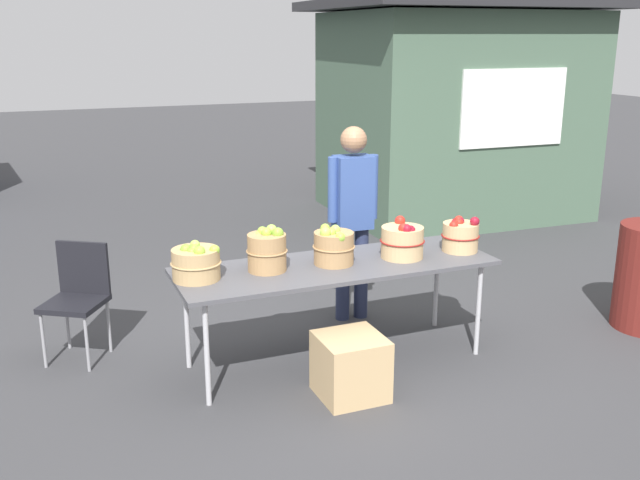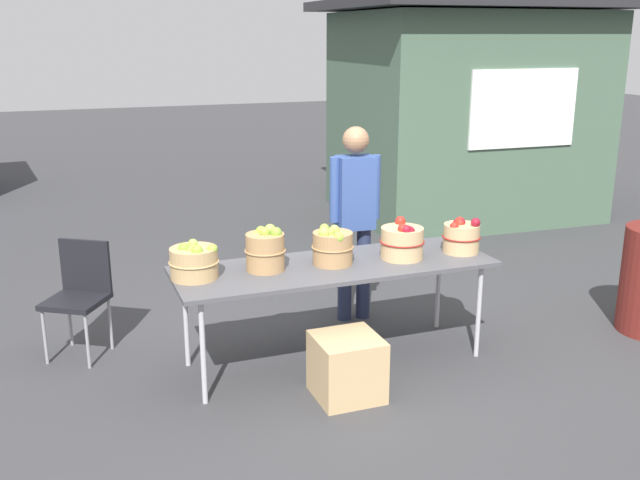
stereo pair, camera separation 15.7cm
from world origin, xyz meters
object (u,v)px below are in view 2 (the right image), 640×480
apple_basket_red_0 (402,242)px  vendor_adult (355,209)px  apple_basket_red_1 (461,236)px  produce_crate (347,367)px  apple_basket_green_0 (194,262)px  apple_basket_green_2 (332,247)px  folding_chair (80,289)px  market_table (335,270)px  apple_basket_green_1 (265,250)px

apple_basket_red_0 → vendor_adult: vendor_adult is taller
apple_basket_red_1 → produce_crate: apple_basket_red_1 is taller
apple_basket_green_0 → vendor_adult: bearing=24.6°
apple_basket_green_2 → folding_chair: size_ratio=0.35×
apple_basket_green_0 → apple_basket_red_0: apple_basket_red_0 is taller
apple_basket_red_0 → folding_chair: size_ratio=0.38×
vendor_adult → apple_basket_red_0: bearing=97.3°
market_table → folding_chair: 1.91m
vendor_adult → apple_basket_green_0: bearing=27.9°
produce_crate → apple_basket_red_0: bearing=38.0°
apple_basket_green_1 → folding_chair: size_ratio=0.36×
produce_crate → apple_basket_red_1: bearing=23.3°
apple_basket_green_1 → produce_crate: bearing=-57.6°
market_table → apple_basket_green_0: apple_basket_green_0 is taller
apple_basket_green_1 → produce_crate: apple_basket_green_1 is taller
apple_basket_green_0 → apple_basket_green_2: (0.98, -0.04, 0.01)m
market_table → apple_basket_green_0: 1.01m
apple_basket_red_0 → produce_crate: 1.05m
vendor_adult → apple_basket_green_2: bearing=59.3°
market_table → vendor_adult: 0.89m
market_table → apple_basket_green_2: bearing=128.2°
apple_basket_green_0 → vendor_adult: vendor_adult is taller
apple_basket_green_0 → apple_basket_red_1: size_ratio=1.18×
apple_basket_red_1 → apple_basket_green_1: bearing=176.0°
market_table → apple_basket_red_0: 0.54m
apple_basket_green_0 → folding_chair: bearing=134.2°
apple_basket_green_2 → apple_basket_green_0: bearing=177.9°
apple_basket_green_0 → folding_chair: 1.10m
vendor_adult → produce_crate: 1.57m
market_table → folding_chair: bearing=155.1°
apple_basket_green_1 → folding_chair: (-1.22, 0.75, -0.39)m
produce_crate → apple_basket_green_0: bearing=146.0°
apple_basket_green_0 → produce_crate: bearing=-34.0°
apple_basket_red_0 → folding_chair: apple_basket_red_0 is taller
apple_basket_green_0 → apple_basket_green_1: apple_basket_green_1 is taller
market_table → apple_basket_green_1: (-0.50, 0.05, 0.19)m
market_table → produce_crate: size_ratio=5.44×
apple_basket_green_2 → apple_basket_red_0: 0.53m
apple_basket_green_1 → vendor_adult: size_ratio=0.19×
apple_basket_green_1 → apple_basket_green_2: (0.48, -0.04, -0.02)m
market_table → apple_basket_green_0: size_ratio=6.77×
market_table → apple_basket_red_1: size_ratio=7.95×
market_table → apple_basket_green_2: apple_basket_green_2 is taller
apple_basket_red_0 → vendor_adult: bearing=94.0°
apple_basket_green_0 → produce_crate: apple_basket_green_0 is taller
apple_basket_green_1 → apple_basket_red_1: 1.50m
folding_chair → produce_crate: 2.10m
apple_basket_green_1 → folding_chair: bearing=148.6°
apple_basket_green_0 → apple_basket_green_2: 0.98m
folding_chair → produce_crate: folding_chair is taller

